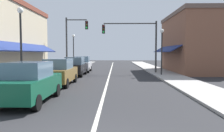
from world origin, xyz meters
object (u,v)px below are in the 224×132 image
traffic_signal_left_corner (73,37)px  parked_car_third_left (75,66)px  parked_car_nearest_left (30,83)px  street_lamp_left_far (73,46)px  street_lamp_left_near (21,34)px  parked_car_second_left (59,72)px  traffic_signal_mast_arm (137,37)px  street_lamp_right_mid (162,44)px  parked_car_far_left (82,64)px

traffic_signal_left_corner → parked_car_third_left: bearing=-76.3°
parked_car_nearest_left → street_lamp_left_far: size_ratio=0.89×
traffic_signal_left_corner → street_lamp_left_near: 10.91m
parked_car_third_left → street_lamp_left_far: street_lamp_left_far is taller
parked_car_second_left → traffic_signal_mast_arm: 10.54m
street_lamp_right_mid → traffic_signal_mast_arm: bearing=133.4°
parked_car_far_left → street_lamp_left_near: bearing=-100.8°
parked_car_nearest_left → traffic_signal_mast_arm: 14.79m
parked_car_nearest_left → parked_car_second_left: 5.05m
parked_car_third_left → parked_car_far_left: 4.07m
parked_car_nearest_left → street_lamp_left_near: (-1.90, 3.52, 2.38)m
parked_car_nearest_left → street_lamp_right_mid: (8.02, 11.00, 2.11)m
parked_car_third_left → street_lamp_left_near: size_ratio=0.85×
parked_car_second_left → street_lamp_left_far: 14.69m
parked_car_far_left → street_lamp_left_far: 5.36m
parked_car_second_left → parked_car_far_left: size_ratio=0.99×
parked_car_far_left → traffic_signal_mast_arm: 6.81m
parked_car_nearest_left → street_lamp_right_mid: bearing=54.0°
traffic_signal_left_corner → parked_car_second_left: bearing=-84.6°
parked_car_nearest_left → parked_car_third_left: same height
parked_car_far_left → street_lamp_left_near: size_ratio=0.86×
street_lamp_left_near → street_lamp_right_mid: size_ratio=1.10×
parked_car_third_left → parked_car_far_left: (0.05, 4.07, 0.00)m
parked_car_nearest_left → street_lamp_right_mid: 13.77m
traffic_signal_left_corner → parked_car_nearest_left: bearing=-86.2°
parked_car_nearest_left → street_lamp_left_near: street_lamp_left_near is taller
parked_car_second_left → street_lamp_right_mid: street_lamp_right_mid is taller
traffic_signal_mast_arm → traffic_signal_left_corner: size_ratio=0.95×
parked_car_third_left → street_lamp_right_mid: street_lamp_right_mid is taller
parked_car_third_left → traffic_signal_left_corner: traffic_signal_left_corner is taller
traffic_signal_mast_arm → parked_car_third_left: bearing=-158.4°
traffic_signal_mast_arm → street_lamp_left_far: (-7.81, 6.19, -0.66)m
parked_car_far_left → street_lamp_right_mid: street_lamp_right_mid is taller
parked_car_third_left → street_lamp_left_far: bearing=102.3°
street_lamp_left_far → traffic_signal_mast_arm: bearing=-38.4°
traffic_signal_mast_arm → street_lamp_left_near: (-7.77, -9.74, -0.52)m
parked_car_nearest_left → traffic_signal_left_corner: bearing=93.9°
traffic_signal_mast_arm → street_lamp_left_far: size_ratio=1.24×
parked_car_third_left → traffic_signal_left_corner: (-0.85, 3.48, 3.01)m
parked_car_far_left → traffic_signal_mast_arm: traffic_signal_mast_arm is taller
parked_car_second_left → street_lamp_left_far: size_ratio=0.89×
traffic_signal_left_corner → street_lamp_left_far: bearing=101.0°
street_lamp_left_near → street_lamp_left_far: (-0.04, 15.93, -0.14)m
parked_car_second_left → traffic_signal_mast_arm: (5.94, 8.21, 2.90)m
traffic_signal_left_corner → street_lamp_left_near: (-0.95, -10.85, -0.64)m
parked_car_second_left → parked_car_far_left: same height
parked_car_far_left → traffic_signal_mast_arm: bearing=-17.6°
parked_car_second_left → street_lamp_left_far: (-1.87, 14.40, 2.24)m
parked_car_nearest_left → street_lamp_left_far: (-1.93, 19.45, 2.24)m
parked_car_third_left → street_lamp_right_mid: bearing=1.0°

